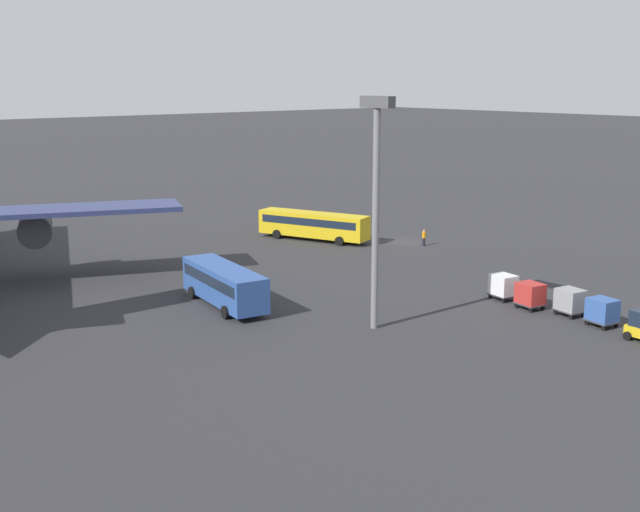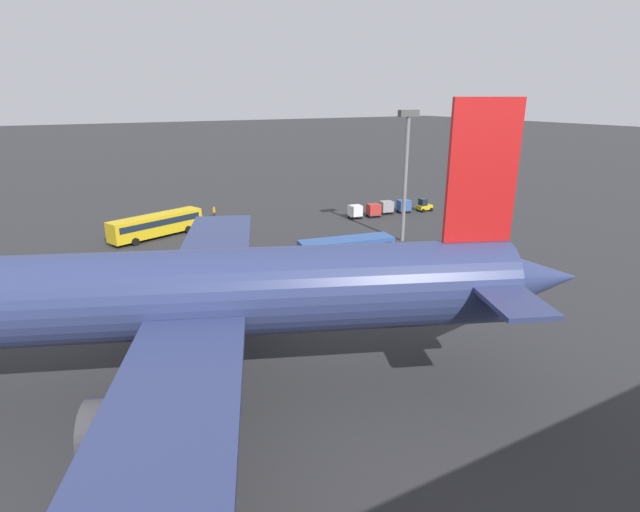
% 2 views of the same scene
% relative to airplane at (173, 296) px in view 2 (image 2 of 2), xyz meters
% --- Properties ---
extents(ground_plane, '(600.00, 600.00, 0.00)m').
position_rel_airplane_xyz_m(ground_plane, '(-13.70, -45.48, -6.77)').
color(ground_plane, '#2D2D30').
extents(airplane, '(49.52, 42.93, 18.01)m').
position_rel_airplane_xyz_m(airplane, '(0.00, 0.00, 0.00)').
color(airplane, navy).
rests_on(airplane, ground).
extents(shuttle_bus_near, '(12.91, 7.00, 3.04)m').
position_rel_airplane_xyz_m(shuttle_bus_near, '(-6.44, -38.60, -4.94)').
color(shuttle_bus_near, gold).
rests_on(shuttle_bus_near, ground).
extents(shuttle_bus_far, '(10.85, 4.32, 3.14)m').
position_rel_airplane_xyz_m(shuttle_bus_far, '(-22.32, -16.44, -4.89)').
color(shuttle_bus_far, '#2D5199').
rests_on(shuttle_bus_far, ground).
extents(baggage_tug, '(2.43, 1.67, 2.10)m').
position_rel_airplane_xyz_m(baggage_tug, '(-47.94, -33.68, -5.83)').
color(baggage_tug, gold).
rests_on(baggage_tug, ground).
extents(worker_person, '(0.38, 0.38, 1.74)m').
position_rel_airplane_xyz_m(worker_person, '(-16.47, -45.67, -5.90)').
color(worker_person, '#1E1E2D').
rests_on(worker_person, ground).
extents(cargo_cart_blue, '(2.24, 1.98, 2.06)m').
position_rel_airplane_xyz_m(cargo_cart_blue, '(-44.38, -34.44, -5.58)').
color(cargo_cart_blue, '#38383D').
rests_on(cargo_cart_blue, ground).
extents(cargo_cart_grey, '(2.24, 1.98, 2.06)m').
position_rel_airplane_xyz_m(cargo_cart_grey, '(-41.35, -35.02, -5.58)').
color(cargo_cart_grey, '#38383D').
rests_on(cargo_cart_grey, ground).
extents(cargo_cart_red, '(2.24, 1.98, 2.06)m').
position_rel_airplane_xyz_m(cargo_cart_red, '(-38.33, -34.21, -5.58)').
color(cargo_cart_red, '#38383D').
rests_on(cargo_cart_red, ground).
extents(cargo_cart_white, '(2.24, 1.98, 2.06)m').
position_rel_airplane_xyz_m(cargo_cart_white, '(-35.30, -34.79, -5.58)').
color(cargo_cart_white, '#38383D').
rests_on(cargo_cart_white, ground).
extents(light_pole, '(2.80, 0.70, 16.41)m').
position_rel_airplane_xyz_m(light_pole, '(-34.08, -21.53, 3.38)').
color(light_pole, slate).
rests_on(light_pole, ground).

